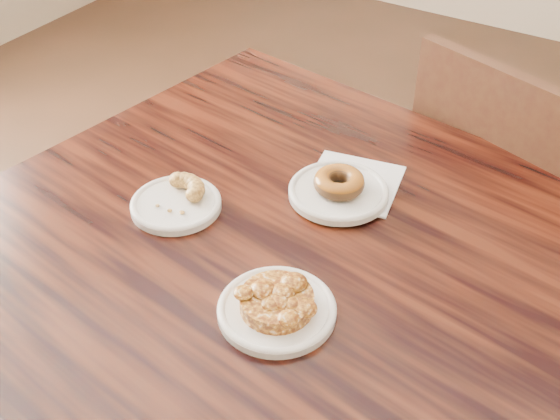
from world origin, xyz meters
The scene contains 9 objects.
cafe_table centered at (-0.15, -0.23, 0.38)m, with size 1.00×1.00×0.75m, color black.
chair_far centered at (0.12, 0.43, 0.45)m, with size 0.43×0.43×0.90m, color black, non-canonical shape.
napkin centered at (-0.10, -0.02, 0.75)m, with size 0.16×0.16×0.00m, color white.
plate_donut centered at (-0.10, -0.07, 0.76)m, with size 0.18×0.18×0.01m, color white.
plate_cruller centered at (-0.33, -0.24, 0.76)m, with size 0.16×0.16×0.01m, color white.
plate_fritter centered at (-0.05, -0.36, 0.76)m, with size 0.17×0.17×0.01m, color white.
glazed_donut centered at (-0.10, -0.07, 0.78)m, with size 0.09×0.09×0.03m, color brown.
apple_fritter centered at (-0.05, -0.36, 0.78)m, with size 0.14×0.14×0.04m, color #491D07, non-canonical shape.
cruller_fragment centered at (-0.33, -0.24, 0.78)m, with size 0.10×0.10×0.03m, color brown, non-canonical shape.
Camera 1 is at (0.32, -0.95, 1.50)m, focal length 45.00 mm.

